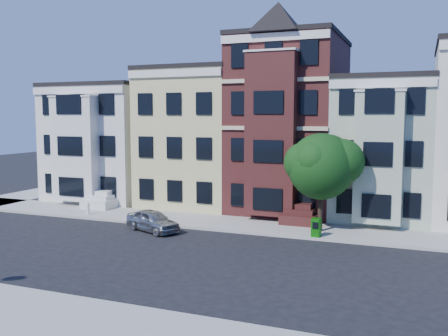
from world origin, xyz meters
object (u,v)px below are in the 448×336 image
at_px(parked_car, 153,221).
at_px(fire_hydrant, 88,209).
at_px(newspaper_box, 316,227).
at_px(street_tree, 321,171).

distance_m(parked_car, fire_hydrant, 6.74).
xyz_separation_m(parked_car, newspaper_box, (9.33, 1.62, 0.03)).
height_order(newspaper_box, fire_hydrant, newspaper_box).
height_order(street_tree, newspaper_box, street_tree).
xyz_separation_m(street_tree, fire_hydrant, (-15.58, -0.76, -3.17)).
relative_size(street_tree, fire_hydrant, 10.98).
bearing_deg(newspaper_box, street_tree, 100.73).
bearing_deg(street_tree, parked_car, -161.63).
bearing_deg(parked_car, street_tree, -48.20).
bearing_deg(newspaper_box, parked_car, -162.06).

